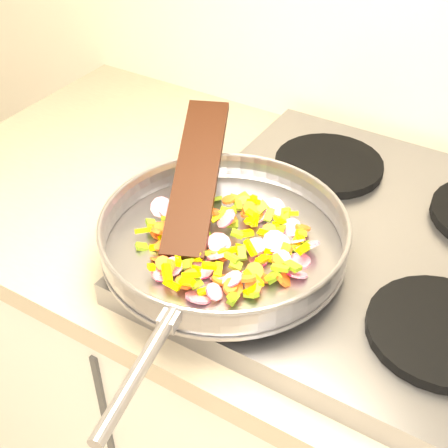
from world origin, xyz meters
The scene contains 7 objects.
cooktop centered at (-0.70, 1.67, 0.92)m, with size 0.60×0.60×0.04m, color #939399.
grate_fl centered at (-0.84, 1.52, 0.95)m, with size 0.19×0.19×0.02m, color black.
grate_fr centered at (-0.56, 1.52, 0.95)m, with size 0.19×0.19×0.02m, color black.
grate_bl centered at (-0.84, 1.81, 0.95)m, with size 0.19×0.19×0.02m, color black.
saute_pan centered at (-0.87, 1.51, 0.98)m, with size 0.39×0.56×0.05m.
vegetable_heap centered at (-0.86, 1.50, 0.98)m, with size 0.28×0.26×0.05m.
wooden_spatula centered at (-0.95, 1.56, 1.03)m, with size 0.28×0.06×0.01m, color black.
Camera 1 is at (-0.52, 0.92, 1.55)m, focal length 50.00 mm.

